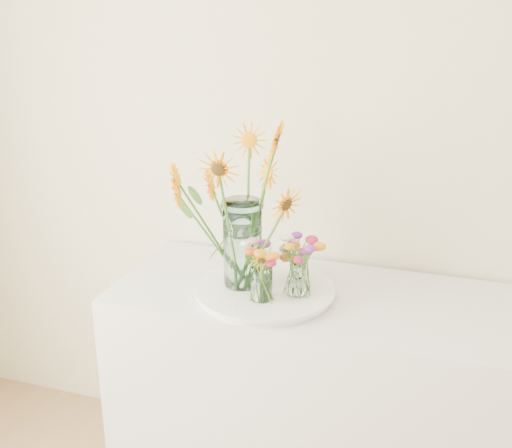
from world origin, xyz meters
name	(u,v)px	position (x,y,z in m)	size (l,w,h in m)	color
counter	(309,401)	(-0.21, 1.93, 0.45)	(1.40, 0.60, 0.90)	white
tray	(265,292)	(-0.36, 1.86, 0.91)	(0.46, 0.46, 0.03)	white
mason_jar	(242,244)	(-0.45, 1.87, 1.08)	(0.13, 0.13, 0.31)	#A8D0CE
sunflower_bouquet	(242,205)	(-0.45, 1.87, 1.22)	(0.77, 0.77, 0.59)	#FF9805
small_vase_a	(261,283)	(-0.35, 1.77, 0.99)	(0.07, 0.07, 0.12)	white
wildflower_posy_a	(261,271)	(-0.35, 1.77, 1.03)	(0.21, 0.21, 0.21)	orange
small_vase_b	(297,280)	(-0.24, 1.85, 0.98)	(0.08, 0.08, 0.12)	white
wildflower_posy_b	(298,268)	(-0.24, 1.85, 1.03)	(0.20, 0.20, 0.21)	orange
small_vase_c	(298,271)	(-0.27, 1.94, 0.98)	(0.06, 0.06, 0.10)	white
wildflower_posy_c	(298,259)	(-0.27, 1.94, 1.02)	(0.19, 0.19, 0.19)	orange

